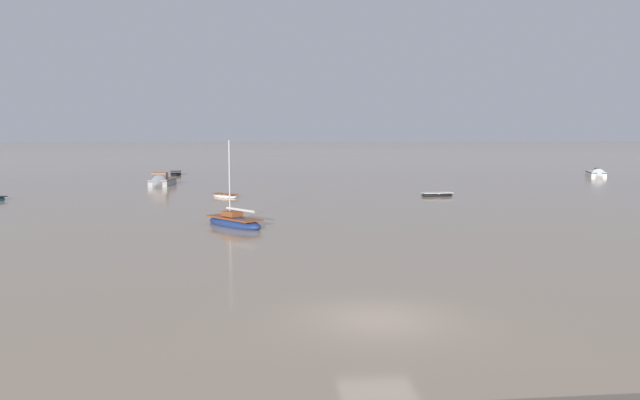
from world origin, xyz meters
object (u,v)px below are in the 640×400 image
object	(u,v)px
sailboat_moored_0	(234,222)
rowboat_moored_5	(437,195)
motorboat_moored_2	(161,183)
rowboat_moored_0	(225,196)
rowboat_moored_1	(176,173)
motorboat_moored_1	(597,175)

from	to	relation	value
sailboat_moored_0	rowboat_moored_5	xyz separation A→B (m)	(18.72, 17.80, -0.12)
sailboat_moored_0	motorboat_moored_2	size ratio (longest dim) A/B	0.93
rowboat_moored_0	rowboat_moored_1	size ratio (longest dim) A/B	0.62
rowboat_moored_0	rowboat_moored_5	bearing A→B (deg)	41.32
rowboat_moored_0	motorboat_moored_1	bearing A→B (deg)	68.93
rowboat_moored_5	rowboat_moored_1	bearing A→B (deg)	-54.79
rowboat_moored_0	motorboat_moored_2	world-z (taller)	motorboat_moored_2
rowboat_moored_1	rowboat_moored_0	bearing A→B (deg)	8.91
rowboat_moored_0	motorboat_moored_2	xyz separation A→B (m)	(-7.77, 13.87, 0.22)
rowboat_moored_1	motorboat_moored_1	xyz separation A→B (m)	(58.06, -10.21, 0.07)
rowboat_moored_0	motorboat_moored_2	size ratio (longest dim) A/B	0.45
rowboat_moored_1	motorboat_moored_2	bearing A→B (deg)	-3.54
rowboat_moored_1	motorboat_moored_2	world-z (taller)	motorboat_moored_2
rowboat_moored_0	rowboat_moored_1	distance (m)	34.26
motorboat_moored_2	rowboat_moored_0	bearing A→B (deg)	34.50
sailboat_moored_0	rowboat_moored_5	distance (m)	25.83
rowboat_moored_0	motorboat_moored_1	distance (m)	54.83
motorboat_moored_1	rowboat_moored_1	bearing A→B (deg)	-80.71
rowboat_moored_5	rowboat_moored_0	bearing A→B (deg)	-7.25
motorboat_moored_1	motorboat_moored_2	distance (m)	58.25
motorboat_moored_1	rowboat_moored_5	size ratio (longest dim) A/B	1.81
motorboat_moored_1	rowboat_moored_5	distance (m)	38.17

